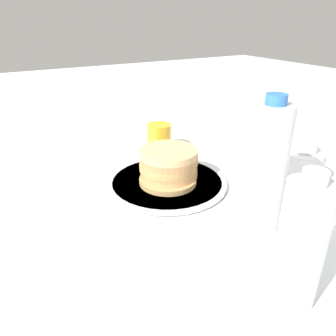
# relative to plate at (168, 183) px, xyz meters

# --- Properties ---
(ground_plane) EXTENTS (4.00, 4.00, 0.00)m
(ground_plane) POSITION_rel_plate_xyz_m (0.00, -0.02, -0.01)
(ground_plane) COLOR white
(plate) EXTENTS (0.29, 0.29, 0.01)m
(plate) POSITION_rel_plate_xyz_m (0.00, 0.00, 0.00)
(plate) COLOR white
(plate) RESTS_ON ground_plane
(pancake_stack) EXTENTS (0.15, 0.15, 0.08)m
(pancake_stack) POSITION_rel_plate_xyz_m (0.00, -0.00, 0.04)
(pancake_stack) COLOR tan
(pancake_stack) RESTS_ON plate
(juice_glass) EXTENTS (0.07, 0.07, 0.08)m
(juice_glass) POSITION_rel_plate_xyz_m (0.21, -0.09, 0.03)
(juice_glass) COLOR yellow
(juice_glass) RESTS_ON ground_plane
(cream_jug) EXTENTS (0.10, 0.10, 0.11)m
(cream_jug) POSITION_rel_plate_xyz_m (-0.14, -0.29, 0.04)
(cream_jug) COLOR white
(cream_jug) RESTS_ON ground_plane
(water_bottle_near) EXTENTS (0.07, 0.07, 0.26)m
(water_bottle_near) POSITION_rel_plate_xyz_m (-0.23, -0.07, 0.12)
(water_bottle_near) COLOR white
(water_bottle_near) RESTS_ON ground_plane
(water_bottle_far) EXTENTS (0.06, 0.06, 0.21)m
(water_bottle_far) POSITION_rel_plate_xyz_m (-0.39, 0.02, 0.09)
(water_bottle_far) COLOR silver
(water_bottle_far) RESTS_ON ground_plane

